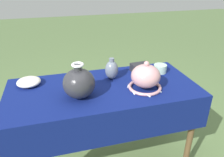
{
  "coord_description": "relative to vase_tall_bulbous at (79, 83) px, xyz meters",
  "views": [
    {
      "loc": [
        -0.3,
        -1.33,
        1.48
      ],
      "look_at": [
        0.05,
        -0.06,
        0.83
      ],
      "focal_mm": 35.0,
      "sensor_mm": 36.0,
      "label": 1
    }
  ],
  "objects": [
    {
      "name": "bowl_shallow_ivory",
      "position": [
        -0.33,
        0.26,
        -0.07
      ],
      "size": [
        0.17,
        0.17,
        0.05
      ],
      "primitive_type": "ellipsoid",
      "color": "white",
      "rests_on": "display_table"
    },
    {
      "name": "jar_round_slate",
      "position": [
        0.27,
        0.21,
        -0.03
      ],
      "size": [
        0.1,
        0.1,
        0.16
      ],
      "color": "slate",
      "rests_on": "display_table"
    },
    {
      "name": "vase_tall_bulbous",
      "position": [
        0.0,
        0.0,
        0.0
      ],
      "size": [
        0.21,
        0.21,
        0.23
      ],
      "color": "#2D2D33",
      "rests_on": "display_table"
    },
    {
      "name": "pot_squat_celadon",
      "position": [
        0.68,
        0.21,
        -0.07
      ],
      "size": [
        0.1,
        0.1,
        0.06
      ],
      "primitive_type": "cylinder",
      "color": "#A8CCB7",
      "rests_on": "display_table"
    },
    {
      "name": "mosaic_tile_box",
      "position": [
        0.53,
        0.28,
        -0.07
      ],
      "size": [
        0.15,
        0.11,
        0.06
      ],
      "rotation": [
        0.0,
        0.0,
        0.07
      ],
      "color": "#232328",
      "rests_on": "display_table"
    },
    {
      "name": "display_table",
      "position": [
        0.18,
        0.07,
        -0.18
      ],
      "size": [
        1.34,
        0.62,
        0.74
      ],
      "color": "brown",
      "rests_on": "ground_plane"
    },
    {
      "name": "vase_dome_bell",
      "position": [
        0.45,
        -0.01,
        -0.02
      ],
      "size": [
        0.24,
        0.25,
        0.21
      ],
      "color": "#D19399",
      "rests_on": "display_table"
    }
  ]
}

